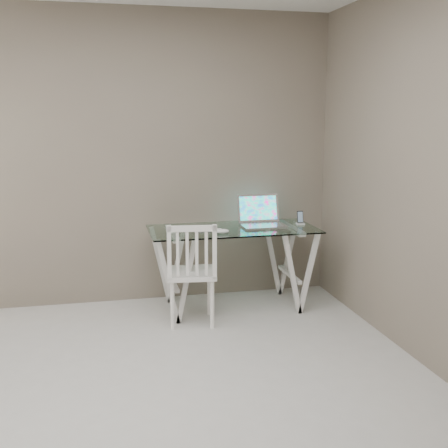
# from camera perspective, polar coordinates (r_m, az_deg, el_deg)

# --- Properties ---
(room) EXTENTS (4.50, 4.52, 2.71)m
(room) POSITION_cam_1_polar(r_m,az_deg,el_deg) (3.01, -10.11, 10.17)
(room) COLOR #B6B4AE
(room) RESTS_ON ground
(desk) EXTENTS (1.50, 0.70, 0.75)m
(desk) POSITION_cam_1_polar(r_m,az_deg,el_deg) (5.13, 0.89, -4.42)
(desk) COLOR silver
(desk) RESTS_ON ground
(chair) EXTENTS (0.45, 0.45, 0.89)m
(chair) POSITION_cam_1_polar(r_m,az_deg,el_deg) (4.69, -3.32, -4.61)
(chair) COLOR white
(chair) RESTS_ON ground
(laptop) EXTENTS (0.39, 0.35, 0.27)m
(laptop) POSITION_cam_1_polar(r_m,az_deg,el_deg) (5.19, 3.78, 0.59)
(laptop) COLOR silver
(laptop) RESTS_ON desk
(keyboard) EXTENTS (0.27, 0.11, 0.01)m
(keyboard) POSITION_cam_1_polar(r_m,az_deg,el_deg) (4.93, -1.59, -0.66)
(keyboard) COLOR silver
(keyboard) RESTS_ON desk
(mouse) EXTENTS (0.12, 0.07, 0.04)m
(mouse) POSITION_cam_1_polar(r_m,az_deg,el_deg) (4.82, -0.20, -0.74)
(mouse) COLOR white
(mouse) RESTS_ON desk
(phone_dock) EXTENTS (0.07, 0.07, 0.12)m
(phone_dock) POSITION_cam_1_polar(r_m,az_deg,el_deg) (5.27, 7.75, 0.33)
(phone_dock) COLOR white
(phone_dock) RESTS_ON desk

